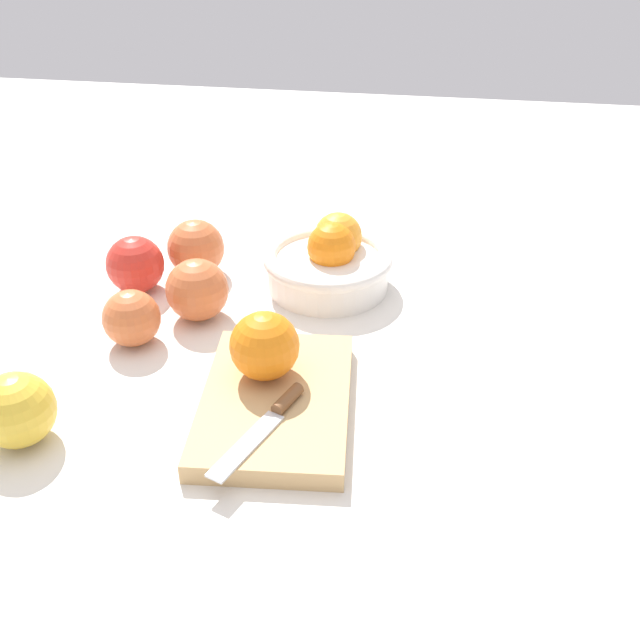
{
  "coord_description": "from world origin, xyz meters",
  "views": [
    {
      "loc": [
        0.72,
        0.23,
        0.52
      ],
      "look_at": [
        -0.02,
        0.1,
        0.04
      ],
      "focal_mm": 40.48,
      "sensor_mm": 36.0,
      "label": 1
    }
  ],
  "objects": [
    {
      "name": "ground_plane",
      "position": [
        0.0,
        0.0,
        0.0
      ],
      "size": [
        2.4,
        2.4,
        0.0
      ],
      "primitive_type": "plane",
      "color": "silver"
    },
    {
      "name": "bowl",
      "position": [
        -0.18,
        0.09,
        0.04
      ],
      "size": [
        0.18,
        0.18,
        0.1
      ],
      "color": "white",
      "rests_on": "ground_plane"
    },
    {
      "name": "cutting_board",
      "position": [
        0.11,
        0.08,
        0.01
      ],
      "size": [
        0.25,
        0.18,
        0.02
      ],
      "primitive_type": "cube",
      "rotation": [
        0.0,
        0.0,
        0.09
      ],
      "color": "tan",
      "rests_on": "ground_plane"
    },
    {
      "name": "orange_on_board",
      "position": [
        0.08,
        0.06,
        0.06
      ],
      "size": [
        0.08,
        0.08,
        0.08
      ],
      "primitive_type": "sphere",
      "color": "orange",
      "rests_on": "cutting_board"
    },
    {
      "name": "knife",
      "position": [
        0.16,
        0.08,
        0.03
      ],
      "size": [
        0.15,
        0.07,
        0.01
      ],
      "color": "silver",
      "rests_on": "cutting_board"
    },
    {
      "name": "apple_front_left",
      "position": [
        -0.12,
        -0.18,
        0.04
      ],
      "size": [
        0.08,
        0.08,
        0.08
      ],
      "primitive_type": "sphere",
      "color": "red",
      "rests_on": "ground_plane"
    },
    {
      "name": "apple_front_right",
      "position": [
        0.2,
        -0.18,
        0.04
      ],
      "size": [
        0.08,
        0.08,
        0.08
      ],
      "primitive_type": "sphere",
      "color": "gold",
      "rests_on": "ground_plane"
    },
    {
      "name": "apple_front_center",
      "position": [
        0.01,
        -0.13,
        0.04
      ],
      "size": [
        0.07,
        0.07,
        0.07
      ],
      "primitive_type": "sphere",
      "color": "#CC6638",
      "rests_on": "ground_plane"
    },
    {
      "name": "apple_front_left_2",
      "position": [
        -0.06,
        -0.07,
        0.04
      ],
      "size": [
        0.08,
        0.08,
        0.08
      ],
      "primitive_type": "sphere",
      "color": "#CC6638",
      "rests_on": "ground_plane"
    },
    {
      "name": "apple_front_left_3",
      "position": [
        -0.18,
        -0.11,
        0.04
      ],
      "size": [
        0.08,
        0.08,
        0.08
      ],
      "primitive_type": "sphere",
      "color": "#CC6638",
      "rests_on": "ground_plane"
    }
  ]
}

